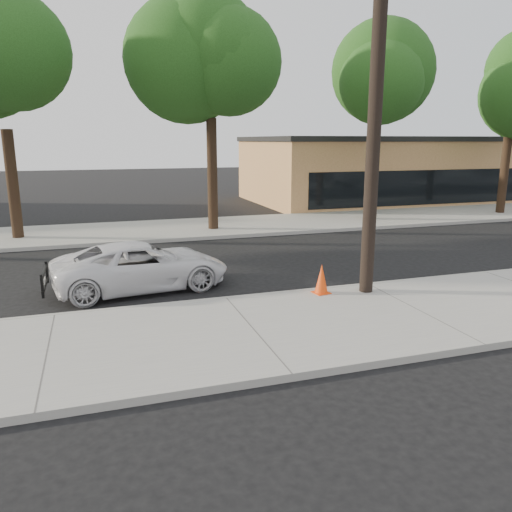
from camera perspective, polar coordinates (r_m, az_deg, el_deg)
name	(u,v)px	position (r m, az deg, el deg)	size (l,w,h in m)	color
ground	(208,281)	(14.52, -5.53, -2.87)	(120.00, 120.00, 0.00)	black
near_sidewalk	(253,331)	(10.55, -0.38, -8.62)	(90.00, 4.40, 0.15)	gray
far_sidewalk	(166,230)	(22.68, -10.23, 2.98)	(90.00, 5.00, 0.15)	gray
curb_near	(226,300)	(12.54, -3.44, -5.06)	(90.00, 0.12, 0.16)	#9E9B93
building_main	(388,170)	(35.25, 14.80, 9.45)	(18.00, 10.00, 4.00)	#A36D44
utility_pole	(375,109)	(12.78, 13.46, 15.97)	(1.40, 0.34, 9.00)	black
tree_b	(6,81)	(22.00, -26.65, 17.44)	(4.34, 4.20, 8.45)	black
tree_c	(216,68)	(22.10, -4.57, 20.68)	(4.96, 4.80, 9.55)	black
tree_d	(380,88)	(25.40, 14.01, 18.12)	(4.50, 4.35, 8.75)	black
police_cruiser	(142,266)	(13.89, -12.89, -1.11)	(2.15, 4.67, 1.30)	silver
traffic_cone	(322,279)	(12.85, 7.50, -2.65)	(0.45, 0.45, 0.76)	#EF430C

